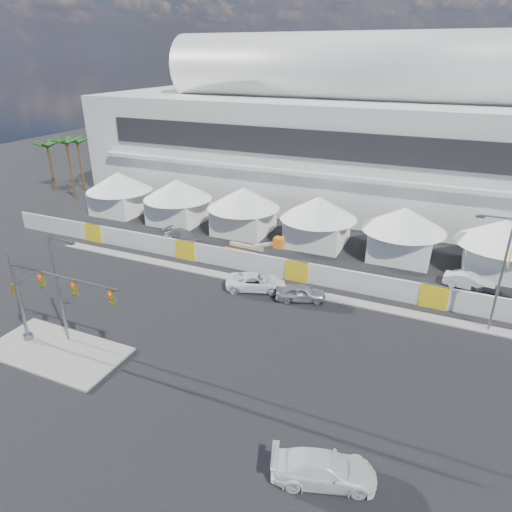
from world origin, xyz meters
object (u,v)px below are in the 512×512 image
at_px(sedan_silver, 301,293).
at_px(lot_car_c, 183,236).
at_px(traffic_mast, 40,298).
at_px(pickup_curb, 256,282).
at_px(lot_car_b, 493,296).
at_px(streetlight_curb, 500,267).
at_px(streetlight_median, 60,283).
at_px(boom_lift, 242,254).
at_px(lot_car_a, 469,281).
at_px(pickup_near, 324,469).

distance_m(sedan_silver, lot_car_c, 17.87).
bearing_deg(traffic_mast, pickup_curb, 54.77).
bearing_deg(lot_car_b, streetlight_curb, 178.77).
bearing_deg(pickup_curb, streetlight_median, 124.31).
xyz_separation_m(lot_car_b, boom_lift, (-22.94, -1.33, 0.31)).
xyz_separation_m(traffic_mast, streetlight_curb, (28.83, 15.25, 1.32)).
xyz_separation_m(lot_car_a, lot_car_c, (-29.51, -1.01, -0.02)).
xyz_separation_m(sedan_silver, lot_car_c, (-16.36, 7.20, -0.04)).
distance_m(lot_car_a, traffic_mast, 35.44).
bearing_deg(traffic_mast, lot_car_a, 38.81).
distance_m(streetlight_median, streetlight_curb, 31.33).
distance_m(sedan_silver, lot_car_a, 15.50).
relative_size(sedan_silver, traffic_mast, 0.44).
bearing_deg(streetlight_curb, pickup_near, -112.76).
height_order(lot_car_b, streetlight_median, streetlight_median).
bearing_deg(traffic_mast, lot_car_b, 34.25).
height_order(sedan_silver, lot_car_a, sedan_silver).
bearing_deg(lot_car_a, boom_lift, 107.05).
xyz_separation_m(lot_car_b, traffic_mast, (-29.45, -20.05, 3.41)).
bearing_deg(traffic_mast, lot_car_c, 95.44).
distance_m(pickup_near, streetlight_median, 21.19).
bearing_deg(lot_car_a, pickup_near, 173.80).
bearing_deg(lot_car_c, traffic_mast, -165.10).
height_order(sedan_silver, pickup_curb, pickup_curb).
bearing_deg(streetlight_curb, lot_car_b, 82.67).
distance_m(sedan_silver, pickup_curb, 4.36).
bearing_deg(boom_lift, traffic_mast, -105.77).
relative_size(pickup_curb, lot_car_a, 1.25).
relative_size(sedan_silver, boom_lift, 0.61).
relative_size(sedan_silver, streetlight_curb, 0.46).
distance_m(pickup_curb, boom_lift, 5.75).
xyz_separation_m(sedan_silver, streetlight_median, (-13.50, -12.73, 4.18)).
distance_m(sedan_silver, streetlight_curb, 15.27).
distance_m(pickup_near, streetlight_curb, 20.16).
relative_size(lot_car_a, streetlight_curb, 0.46).
bearing_deg(lot_car_c, lot_car_a, -78.58).
bearing_deg(lot_car_b, lot_car_a, 49.61).
height_order(pickup_curb, traffic_mast, traffic_mast).
height_order(sedan_silver, traffic_mast, traffic_mast).
relative_size(lot_car_c, streetlight_curb, 0.51).
bearing_deg(streetlight_median, lot_car_c, 98.16).
height_order(pickup_curb, lot_car_c, pickup_curb).
height_order(sedan_silver, boom_lift, boom_lift).
bearing_deg(sedan_silver, pickup_curb, 66.60).
bearing_deg(lot_car_a, streetlight_curb, -161.08).
distance_m(sedan_silver, traffic_mast, 20.25).
relative_size(sedan_silver, lot_car_c, 0.90).
bearing_deg(traffic_mast, boom_lift, 70.83).
relative_size(pickup_near, streetlight_curb, 0.56).
height_order(pickup_near, lot_car_a, pickup_near).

